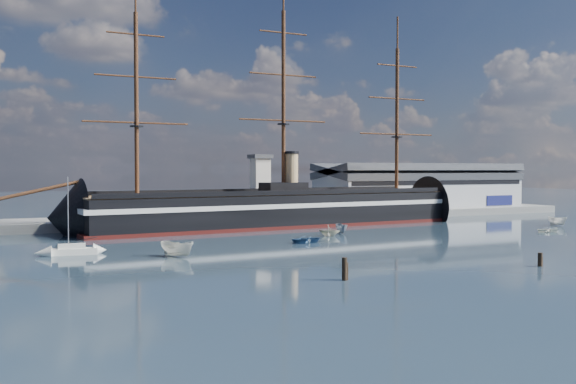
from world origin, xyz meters
name	(u,v)px	position (x,y,z in m)	size (l,w,h in m)	color
ground	(313,235)	(0.00, 40.00, 0.00)	(600.00, 600.00, 0.00)	#1E3341
quay	(280,220)	(10.00, 76.00, 0.00)	(180.00, 18.00, 2.00)	slate
warehouse	(419,187)	(58.00, 80.00, 7.98)	(63.00, 21.00, 11.60)	#B7BABC
quay_tower	(260,183)	(3.00, 73.00, 9.75)	(5.00, 5.00, 15.00)	silver
warship	(269,210)	(-0.57, 60.00, 4.04)	(113.34, 21.64, 53.94)	black
sailboat	(72,250)	(-47.99, 30.05, 0.77)	(7.84, 3.32, 12.16)	white
motorboat_a	(177,257)	(-33.94, 20.53, 0.00)	(7.58, 2.78, 3.03)	white
motorboat_b	(308,243)	(-7.32, 28.28, 0.00)	(3.69, 1.47, 1.72)	navy
motorboat_c	(342,233)	(7.13, 40.42, 0.00)	(6.05, 2.22, 2.42)	gray
motorboat_d	(329,236)	(1.97, 36.60, 0.00)	(6.77, 2.93, 2.48)	beige
motorboat_e	(549,232)	(47.64, 22.96, 0.00)	(2.75, 1.10, 1.28)	white
motorboat_f	(557,226)	(62.21, 33.30, 0.00)	(6.65, 2.44, 2.66)	silver
piling_near_left	(344,280)	(-21.92, -8.40, 0.00)	(0.64, 0.64, 3.44)	black
piling_near_mid	(540,266)	(7.87, -10.82, 0.00)	(0.64, 0.64, 2.58)	black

